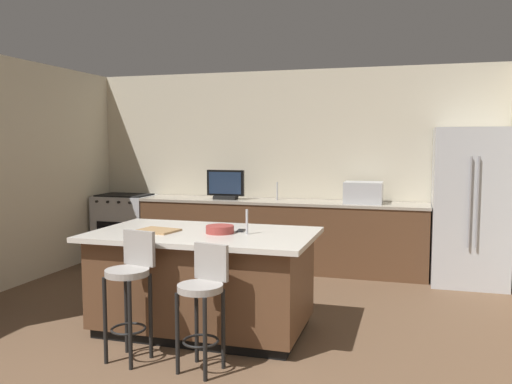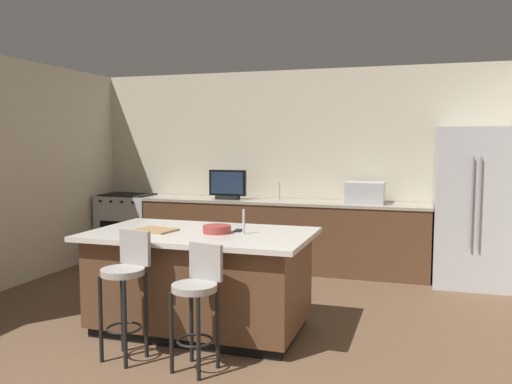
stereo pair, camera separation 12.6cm
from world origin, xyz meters
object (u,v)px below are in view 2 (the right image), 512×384
(bar_stool_right, at_px, (197,296))
(cell_phone, at_px, (238,230))
(tv_monitor, at_px, (228,186))
(refrigerator, at_px, (472,207))
(bar_stool_left, at_px, (126,283))
(fruit_bowl, at_px, (217,229))
(cutting_board, at_px, (155,230))
(microwave, at_px, (365,193))
(range_oven, at_px, (128,226))
(kitchen_island, at_px, (201,280))

(bar_stool_right, height_order, cell_phone, bar_stool_right)
(tv_monitor, bearing_deg, refrigerator, -0.66)
(bar_stool_left, relative_size, fruit_bowl, 4.06)
(bar_stool_left, distance_m, cutting_board, 0.75)
(refrigerator, distance_m, bar_stool_left, 4.23)
(microwave, bearing_deg, range_oven, -179.98)
(fruit_bowl, bearing_deg, bar_stool_left, -121.85)
(cell_phone, bearing_deg, bar_stool_left, -130.38)
(range_oven, bearing_deg, microwave, 0.02)
(refrigerator, height_order, cutting_board, refrigerator)
(bar_stool_right, relative_size, fruit_bowl, 3.78)
(cell_phone, bearing_deg, range_oven, 130.66)
(microwave, bearing_deg, kitchen_island, -115.67)
(cell_phone, distance_m, cutting_board, 0.76)
(fruit_bowl, height_order, cutting_board, fruit_bowl)
(range_oven, bearing_deg, bar_stool_left, -59.24)
(fruit_bowl, xyz_separation_m, cutting_board, (-0.57, -0.07, -0.03))
(fruit_bowl, bearing_deg, bar_stool_right, -79.19)
(bar_stool_left, bearing_deg, refrigerator, 59.39)
(tv_monitor, bearing_deg, kitchen_island, -74.97)
(refrigerator, bearing_deg, range_oven, 178.94)
(cell_phone, bearing_deg, cutting_board, -168.18)
(microwave, xyz_separation_m, bar_stool_left, (-1.50, -3.27, -0.46))
(microwave, height_order, bar_stool_right, microwave)
(cell_phone, bearing_deg, kitchen_island, -161.11)
(refrigerator, relative_size, range_oven, 1.98)
(tv_monitor, distance_m, cutting_board, 2.56)
(tv_monitor, height_order, fruit_bowl, tv_monitor)
(refrigerator, relative_size, cutting_board, 5.40)
(cutting_board, bearing_deg, microwave, 58.19)
(refrigerator, bearing_deg, bar_stool_left, -131.04)
(microwave, bearing_deg, tv_monitor, -178.40)
(kitchen_island, bearing_deg, cell_phone, 25.70)
(bar_stool_left, xyz_separation_m, cell_phone, (0.61, 0.92, 0.30))
(refrigerator, height_order, range_oven, refrigerator)
(microwave, distance_m, bar_stool_right, 3.44)
(kitchen_island, distance_m, refrigerator, 3.48)
(bar_stool_left, distance_m, cell_phone, 1.15)
(microwave, xyz_separation_m, cell_phone, (-0.89, -2.35, -0.16))
(kitchen_island, relative_size, bar_stool_right, 2.12)
(refrigerator, xyz_separation_m, cell_phone, (-2.16, -2.26, -0.03))
(microwave, distance_m, fruit_bowl, 2.72)
(tv_monitor, xyz_separation_m, cutting_board, (0.25, -2.54, -0.20))
(kitchen_island, height_order, range_oven, range_oven)
(tv_monitor, relative_size, fruit_bowl, 2.11)
(tv_monitor, relative_size, cell_phone, 3.51)
(microwave, bearing_deg, cell_phone, -110.75)
(range_oven, xyz_separation_m, bar_stool_left, (1.95, -3.27, 0.14))
(tv_monitor, height_order, cutting_board, tv_monitor)
(refrigerator, xyz_separation_m, bar_stool_right, (-2.15, -3.20, -0.38))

